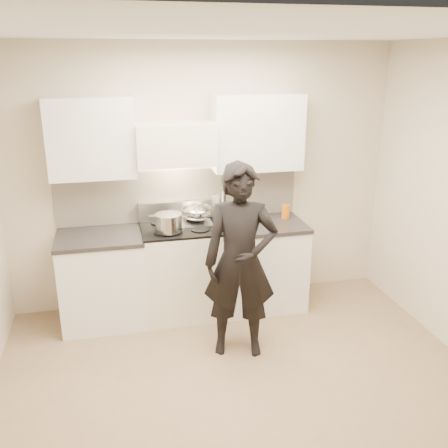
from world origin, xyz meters
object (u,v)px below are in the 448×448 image
object	(u,v)px
counter_right	(259,264)
utensil_crock	(223,211)
person	(240,262)
stove	(181,270)
wok	(197,212)

from	to	relation	value
counter_right	utensil_crock	bearing A→B (deg)	149.54
utensil_crock	person	world-z (taller)	person
stove	wok	world-z (taller)	wok
wok	person	bearing A→B (deg)	-77.26
stove	counter_right	world-z (taller)	stove
utensil_crock	person	xyz separation A→B (m)	(-0.08, -1.02, -0.15)
utensil_crock	person	bearing A→B (deg)	-94.66
counter_right	person	xyz separation A→B (m)	(-0.42, -0.82, 0.41)
person	stove	bearing A→B (deg)	130.29
counter_right	person	world-z (taller)	person
stove	counter_right	size ratio (longest dim) A/B	1.04
counter_right	utensil_crock	distance (m)	0.68
stove	wok	bearing A→B (deg)	29.08
stove	person	bearing A→B (deg)	-63.39
utensil_crock	wok	bearing A→B (deg)	-163.37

